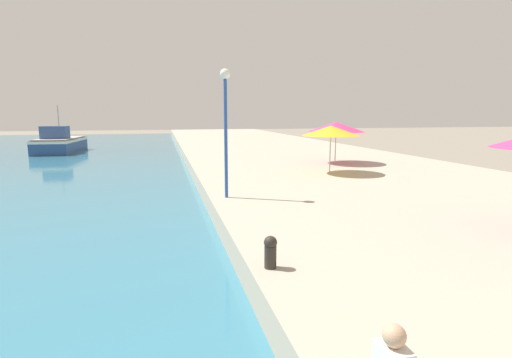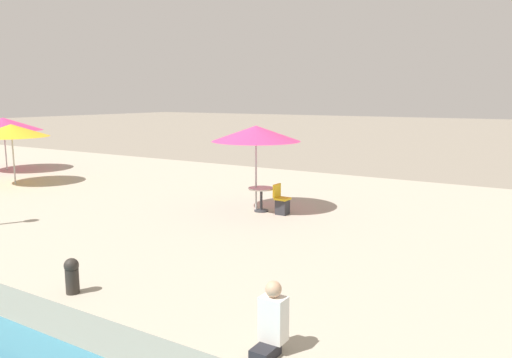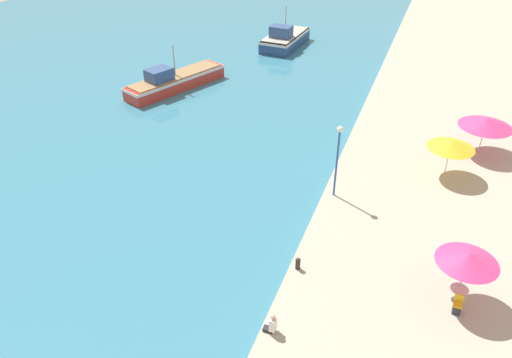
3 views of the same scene
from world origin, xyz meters
TOP-DOWN VIEW (x-y plane):
  - quay_promenade at (8.00, 37.00)m, footprint 16.00×90.00m
  - fishing_boat_mid at (-11.24, 46.40)m, footprint 3.73×7.61m
  - cafe_umbrella_white at (6.71, 23.61)m, footprint 2.89×2.89m
  - cafe_umbrella_striped at (8.73, 27.45)m, footprint 3.48×3.48m
  - mooring_bollard at (0.42, 12.00)m, footprint 0.26×0.26m
  - lamppost at (0.62, 18.87)m, footprint 0.36×0.36m

SIDE VIEW (x-z plane):
  - quay_promenade at x=8.00m, z-range 0.00..0.73m
  - fishing_boat_mid at x=-11.24m, z-range -1.32..3.17m
  - mooring_bollard at x=0.42m, z-range 0.75..1.40m
  - cafe_umbrella_white at x=6.71m, z-range 1.68..4.10m
  - cafe_umbrella_striped at x=8.73m, z-range 1.68..4.20m
  - lamppost at x=0.62m, z-range 1.54..6.10m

